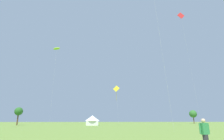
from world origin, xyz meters
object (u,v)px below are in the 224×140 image
festival_tent_right (92,120)px  tree_distant_left (19,112)px  kite_red_diamond (181,17)px  kite_yellow_diamond (116,89)px  kite_lime_parafoil (57,49)px  person_spectator (205,136)px  tree_distant_right (193,114)px

festival_tent_right → tree_distant_left: 27.23m
kite_red_diamond → tree_distant_left: kite_red_diamond is taller
kite_red_diamond → kite_yellow_diamond: (-19.89, 16.00, -21.61)m
kite_lime_parafoil → tree_distant_left: 26.45m
person_spectator → tree_distant_right: (46.38, 84.34, 4.19)m
tree_distant_left → tree_distant_right: size_ratio=0.88×
kite_lime_parafoil → kite_red_diamond: (42.83, -14.85, 6.51)m
tree_distant_left → tree_distant_right: tree_distant_right is taller
kite_lime_parafoil → person_spectator: bearing=-67.9°
kite_yellow_diamond → tree_distant_left: size_ratio=2.31×
kite_yellow_diamond → person_spectator: size_ratio=8.29×
kite_yellow_diamond → kite_red_diamond: bearing=-38.8°
kite_lime_parafoil → person_spectator: kite_lime_parafoil is taller
kite_red_diamond → festival_tent_right: size_ratio=7.27×
kite_red_diamond → festival_tent_right: 45.25m
kite_lime_parafoil → tree_distant_left: kite_lime_parafoil is taller
kite_lime_parafoil → festival_tent_right: kite_lime_parafoil is taller
person_spectator → tree_distant_right: size_ratio=0.24×
kite_lime_parafoil → person_spectator: size_ratio=16.41×
person_spectator → festival_tent_right: 52.55m
person_spectator → tree_distant_left: tree_distant_left is taller
kite_red_diamond → tree_distant_right: bearing=61.0°
kite_red_diamond → festival_tent_right: (-28.41, 13.31, -32.60)m
kite_lime_parafoil → kite_red_diamond: kite_red_diamond is taller
person_spectator → kite_yellow_diamond: bearing=88.7°
kite_red_diamond → person_spectator: bearing=-118.6°
kite_red_diamond → kite_yellow_diamond: bearing=141.2°
festival_tent_right → kite_lime_parafoil: bearing=173.9°
kite_lime_parafoil → tree_distant_right: (68.12, 30.78, -22.85)m
festival_tent_right → tree_distant_right: 62.76m
kite_lime_parafoil → tree_distant_left: (-12.14, 3.76, -23.20)m
kite_lime_parafoil → kite_red_diamond: bearing=-19.1°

